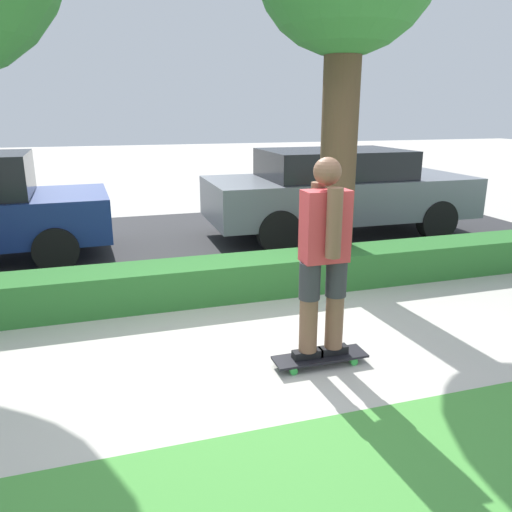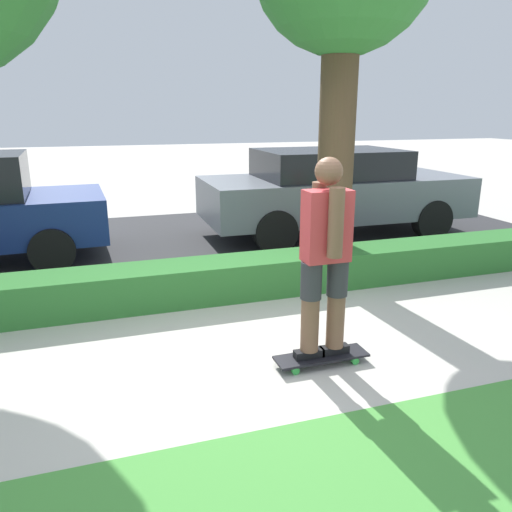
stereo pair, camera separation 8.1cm
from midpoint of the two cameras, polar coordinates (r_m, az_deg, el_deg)
The scene contains 6 objects.
ground_plane at distance 4.52m, azimuth 0.23°, elevation -11.69°, with size 60.00×60.00×0.00m, color #BCB7AD.
street_asphalt at distance 8.37m, azimuth -8.36°, elevation 1.44°, with size 13.03×5.00×0.01m.
hedge_row at distance 5.85m, azimuth -4.44°, elevation -2.71°, with size 13.03×0.60×0.44m.
skateboard at distance 4.43m, azimuth 7.85°, elevation -11.41°, with size 0.82×0.24×0.08m.
skater_person at distance 4.09m, azimuth 8.34°, elevation 0.07°, with size 0.50×0.44×1.69m.
parked_car_middle at distance 8.87m, azimuth 9.59°, elevation 7.43°, with size 4.60×1.92×1.49m.
Camera 1 is at (-1.15, -3.82, 2.11)m, focal length 35.00 mm.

